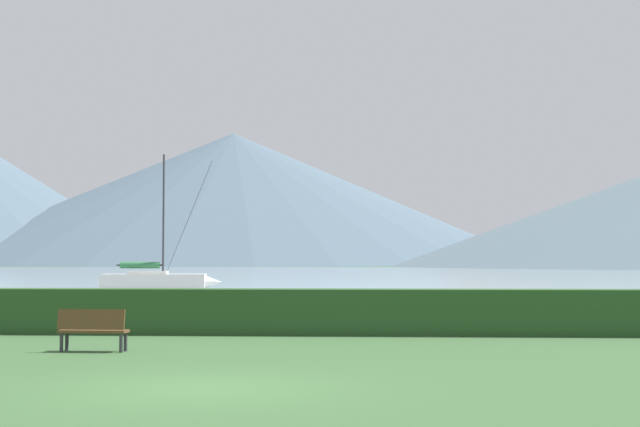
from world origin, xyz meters
TOP-DOWN VIEW (x-y plane):
  - ground_plane at (0.00, 0.00)m, footprint 1000.00×1000.00m
  - harbor_water at (0.00, 137.00)m, footprint 320.00×246.00m
  - hedge_line at (0.00, 11.00)m, footprint 80.00×1.20m
  - sailboat_slip_4 at (-12.01, 48.42)m, footprint 8.17×3.10m
  - park_bench_near_path at (-3.52, 5.79)m, footprint 1.53×0.53m
  - distant_hill_east_ridge at (-59.79, 404.66)m, footprint 271.56×271.56m

SIDE VIEW (x-z plane):
  - ground_plane at x=0.00m, z-range 0.00..0.00m
  - harbor_water at x=0.00m, z-range 0.00..0.00m
  - park_bench_near_path at x=-3.52m, z-range 0.05..1.00m
  - hedge_line at x=0.00m, z-range 0.00..1.24m
  - sailboat_slip_4 at x=-12.01m, z-range -3.95..5.28m
  - distant_hill_east_ridge at x=-59.79m, z-range 0.00..59.01m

